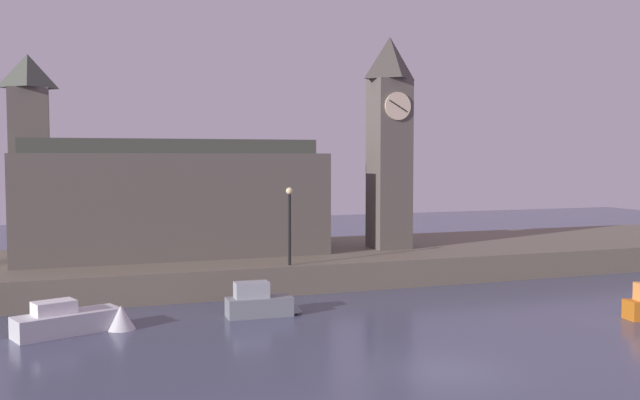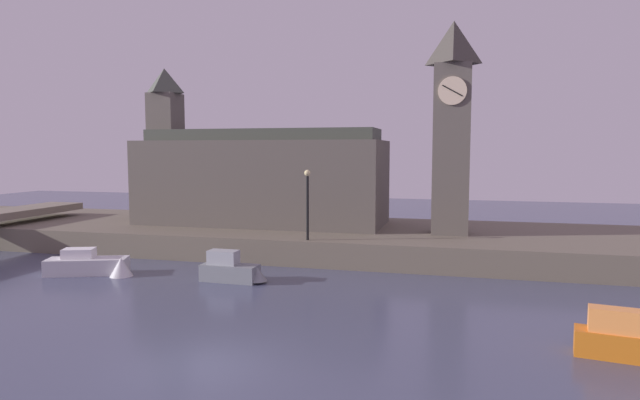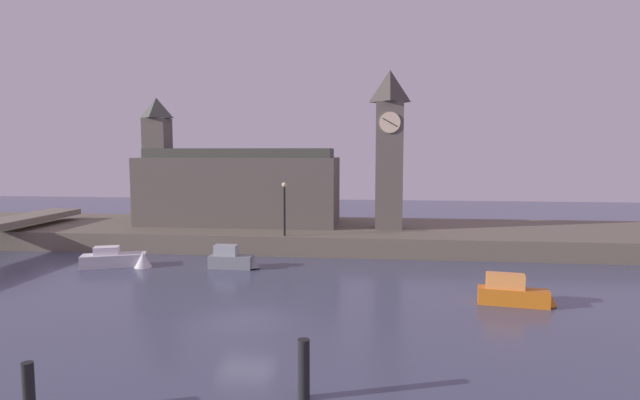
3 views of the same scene
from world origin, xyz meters
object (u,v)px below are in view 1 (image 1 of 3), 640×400
object	(u,v)px
boat_cruiser_grey	(263,303)
clock_tower	(389,140)
streetlamp	(289,217)
boat_ferry_white	(78,320)
parliament_hall	(163,197)

from	to	relation	value
boat_cruiser_grey	clock_tower	bearing A→B (deg)	41.01
streetlamp	boat_ferry_white	world-z (taller)	streetlamp
clock_tower	boat_ferry_white	size ratio (longest dim) A/B	2.54
boat_ferry_white	boat_cruiser_grey	world-z (taller)	boat_cruiser_grey
clock_tower	boat_ferry_white	world-z (taller)	clock_tower
clock_tower	boat_cruiser_grey	bearing A→B (deg)	-138.99
clock_tower	parliament_hall	bearing A→B (deg)	172.53
streetlamp	boat_ferry_white	xyz separation A→B (m)	(-10.49, -4.93, -3.49)
clock_tower	boat_ferry_white	bearing A→B (deg)	-152.49
parliament_hall	boat_cruiser_grey	size ratio (longest dim) A/B	4.96
streetlamp	boat_cruiser_grey	bearing A→B (deg)	-120.40
boat_cruiser_grey	streetlamp	bearing A→B (deg)	59.60
clock_tower	boat_cruiser_grey	xyz separation A→B (m)	(-10.47, -9.11, -7.55)
parliament_hall	boat_ferry_white	world-z (taller)	parliament_hall
clock_tower	boat_cruiser_grey	size ratio (longest dim) A/B	3.72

